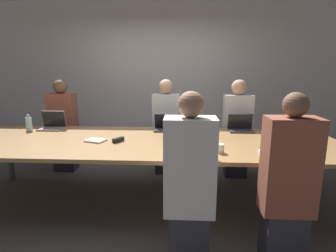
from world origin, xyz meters
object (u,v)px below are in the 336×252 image
object	(u,v)px
person_far_center	(166,128)
person_far_right	(237,130)
laptop_far_right	(241,126)
cup_near_midright	(220,148)
laptop_far_left	(53,124)
stapler	(118,140)
person_far_left	(64,127)
laptop_near_midright	(191,146)
laptop_near_right	(279,149)
laptop_far_center	(167,126)
bottle_far_left	(29,124)
person_near_right	(288,185)
person_near_midright	(189,184)

from	to	relation	value
person_far_center	person_far_right	bearing A→B (deg)	-4.56
laptop_far_right	cup_near_midright	size ratio (longest dim) A/B	3.63
laptop_far_left	stapler	xyz separation A→B (m)	(1.07, -0.62, -0.05)
person_far_left	laptop_near_midright	size ratio (longest dim) A/B	4.20
laptop_near_right	laptop_near_midright	world-z (taller)	laptop_near_midright
person_far_center	laptop_near_midright	bearing A→B (deg)	-77.14
laptop_near_right	cup_near_midright	distance (m)	0.55
cup_near_midright	laptop_far_right	bearing A→B (deg)	67.16
person_far_center	cup_near_midright	bearing A→B (deg)	-66.19
person_far_left	laptop_far_center	distance (m)	1.72
person_far_right	laptop_far_left	size ratio (longest dim) A/B	4.56
bottle_far_left	laptop_near_midright	size ratio (longest dim) A/B	0.64
person_far_right	laptop_far_center	size ratio (longest dim) A/B	4.26
person_far_right	person_near_right	distance (m)	1.83
laptop_far_right	person_far_right	bearing A→B (deg)	85.70
person_near_right	person_near_midright	world-z (taller)	person_near_midright
laptop_near_right	laptop_far_left	xyz separation A→B (m)	(-2.71, 1.03, 0.00)
laptop_near_right	laptop_far_center	size ratio (longest dim) A/B	0.93
laptop_far_right	person_far_right	distance (m)	0.38
laptop_far_right	person_near_right	xyz separation A→B (m)	(0.06, -1.47, -0.16)
laptop_far_center	person_far_center	size ratio (longest dim) A/B	0.23
person_near_right	person_far_right	bearing A→B (deg)	-88.82
laptop_far_left	laptop_far_center	distance (m)	1.58
cup_near_midright	stapler	size ratio (longest dim) A/B	0.60
person_near_midright	stapler	world-z (taller)	person_near_midright
laptop_far_right	laptop_far_left	xyz separation A→B (m)	(-2.57, -0.01, 0.01)
person_far_right	person_near_midright	bearing A→B (deg)	-111.59
person_far_right	bottle_far_left	size ratio (longest dim) A/B	6.63
person_far_right	person_far_center	bearing A→B (deg)	175.44
laptop_near_midright	laptop_far_center	xyz separation A→B (m)	(-0.29, 1.01, -0.01)
bottle_far_left	cup_near_midright	world-z (taller)	bottle_far_left
person_far_left	stapler	size ratio (longest dim) A/B	9.52
laptop_far_center	stapler	bearing A→B (deg)	-129.82
person_near_midright	person_near_right	bearing A→B (deg)	-176.23
cup_near_midright	laptop_far_center	size ratio (longest dim) A/B	0.26
laptop_far_right	bottle_far_left	bearing A→B (deg)	-177.39
person_far_left	laptop_far_center	bearing A→B (deg)	-15.47
laptop_near_midright	person_far_center	world-z (taller)	person_far_center
laptop_far_center	laptop_far_left	bearing A→B (deg)	-179.92
laptop_near_right	person_near_right	world-z (taller)	person_near_right
cup_near_midright	laptop_far_center	xyz separation A→B (m)	(-0.58, 0.95, 0.02)
person_near_right	person_near_midright	xyz separation A→B (m)	(-0.78, -0.05, 0.01)
laptop_far_right	person_far_left	xyz separation A→B (m)	(-2.64, 0.44, -0.15)
laptop_far_left	bottle_far_left	size ratio (longest dim) A/B	1.45
bottle_far_left	person_far_right	bearing A→B (deg)	9.55
person_near_midright	laptop_far_center	size ratio (longest dim) A/B	4.20
person_far_left	laptop_near_midright	bearing A→B (deg)	-37.00
bottle_far_left	person_far_left	bearing A→B (deg)	70.61
bottle_far_left	cup_near_midright	xyz separation A→B (m)	(2.43, -0.84, -0.05)
laptop_far_left	cup_near_midright	world-z (taller)	laptop_far_left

